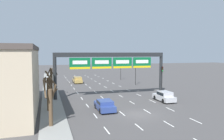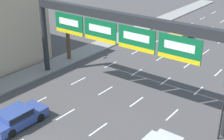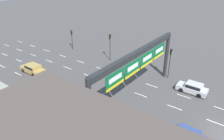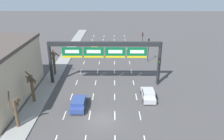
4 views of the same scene
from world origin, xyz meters
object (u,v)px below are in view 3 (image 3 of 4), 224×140
sign_gantry (138,62)px  car_silver (193,88)px  traffic_light_near_gantry (170,58)px  tree_bare_second (62,108)px  car_gold (33,68)px  traffic_light_mid_block (72,36)px  traffic_light_far_end (110,42)px  car_blue (186,135)px

sign_gantry → car_silver: sign_gantry is taller
traffic_light_near_gantry → tree_bare_second: traffic_light_near_gantry is taller
car_gold → traffic_light_mid_block: (12.08, 2.91, 2.22)m
traffic_light_near_gantry → traffic_light_mid_block: 22.04m
traffic_light_far_end → tree_bare_second: 19.92m
sign_gantry → car_silver: 9.87m
car_silver → tree_bare_second: bearing=150.7°
car_silver → traffic_light_near_gantry: traffic_light_near_gantry is taller
car_silver → traffic_light_mid_block: traffic_light_mid_block is taller
car_gold → traffic_light_near_gantry: traffic_light_near_gantry is taller
sign_gantry → car_blue: size_ratio=4.43×
car_silver → tree_bare_second: size_ratio=0.89×
car_silver → traffic_light_far_end: size_ratio=0.83×
car_blue → traffic_light_far_end: bearing=57.3°
car_silver → traffic_light_near_gantry: 5.86m
traffic_light_mid_block → traffic_light_far_end: 10.19m
sign_gantry → car_silver: (6.61, -5.39, -4.97)m
sign_gantry → traffic_light_near_gantry: (8.88, -0.70, -2.26)m
car_gold → traffic_light_mid_block: 12.62m
car_silver → car_blue: bearing=-165.6°
car_gold → traffic_light_near_gantry: bearing=-57.9°
traffic_light_far_end → tree_bare_second: bearing=-157.8°
traffic_light_near_gantry → tree_bare_second: 18.88m
traffic_light_near_gantry → sign_gantry: bearing=175.5°
car_blue → traffic_light_near_gantry: traffic_light_near_gantry is taller
tree_bare_second → car_gold: bearing=66.8°
traffic_light_mid_block → traffic_light_far_end: bearing=-89.9°
car_silver → sign_gantry: bearing=140.8°
sign_gantry → car_blue: bearing=-112.7°
car_blue → tree_bare_second: (-6.16, 11.58, 1.97)m
car_blue → traffic_light_mid_block: size_ratio=1.00×
car_blue → traffic_light_near_gantry: 14.45m
car_blue → traffic_light_near_gantry: size_ratio=0.85×
traffic_light_near_gantry → car_gold: bearing=122.1°
sign_gantry → traffic_light_mid_block: (8.93, 21.33, -2.76)m
car_gold → traffic_light_far_end: (12.09, -7.27, 2.81)m
traffic_light_far_end → sign_gantry: bearing=-128.7°
car_gold → traffic_light_mid_block: traffic_light_mid_block is taller
car_silver → traffic_light_near_gantry: bearing=64.2°
sign_gantry → car_gold: sign_gantry is taller
traffic_light_far_end → tree_bare_second: (-18.43, -7.51, -0.90)m
car_silver → traffic_light_far_end: (2.33, 16.54, 2.81)m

